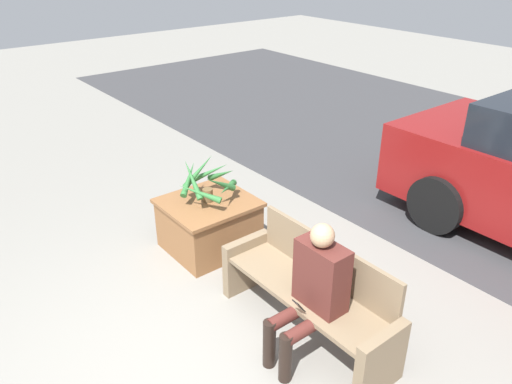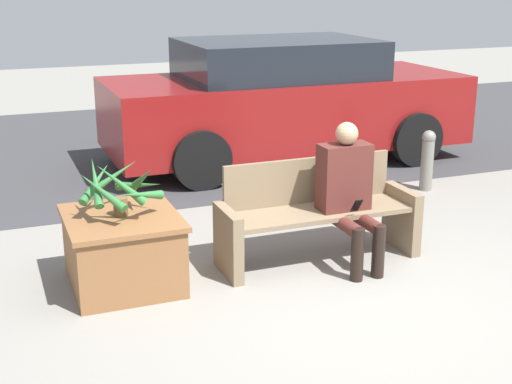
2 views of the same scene
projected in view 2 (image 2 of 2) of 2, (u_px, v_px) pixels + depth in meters
ground_plane at (364, 308)px, 5.24m from camera, size 30.00×30.00×0.00m
road_surface at (168, 142)px, 10.30m from camera, size 20.00×6.00×0.01m
bench at (316, 213)px, 6.02m from camera, size 1.72×0.51×0.85m
person_seated at (349, 188)px, 5.86m from camera, size 0.43×0.60×1.20m
planter_box at (123, 248)px, 5.54m from camera, size 0.86×0.93×0.58m
potted_plant at (119, 186)px, 5.40m from camera, size 0.66×0.68×0.48m
parked_car at (284, 101)px, 9.15m from camera, size 4.57×1.98×1.56m
bollard_post at (427, 159)px, 7.96m from camera, size 0.15×0.15×0.69m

